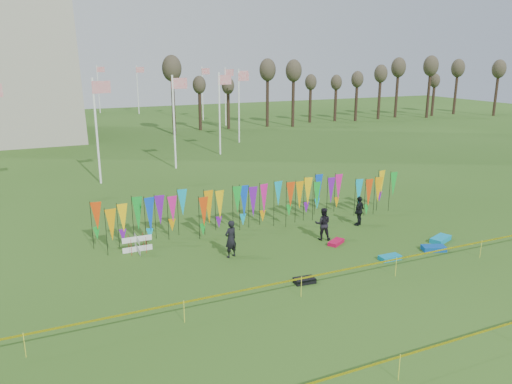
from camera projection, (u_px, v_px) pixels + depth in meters
name	position (u px, v px, depth m)	size (l,w,h in m)	color
ground	(316.00, 271.00, 22.91)	(160.00, 160.00, 0.00)	#294D15
flagpole_ring	(2.00, 105.00, 58.48)	(57.40, 56.16, 8.00)	white
banner_row	(261.00, 200.00, 28.37)	(18.64, 0.64, 2.51)	black
caution_tape_near	(336.00, 272.00, 20.89)	(26.00, 0.02, 0.90)	#DDD804
caution_tape_far	(442.00, 345.00, 15.63)	(26.00, 0.02, 0.90)	#DDD804
tree_line	(350.00, 80.00, 72.68)	(53.92, 1.92, 7.84)	#3A291D
box_kite	(137.00, 244.00, 25.01)	(0.76, 0.76, 0.84)	red
person_left	(231.00, 239.00, 24.24)	(0.69, 0.50, 1.88)	black
person_mid	(323.00, 224.00, 26.59)	(0.86, 0.53, 1.78)	black
person_right	(359.00, 211.00, 28.86)	(1.02, 0.58, 1.74)	black
kite_bag_turquoise	(390.00, 258.00, 24.14)	(1.05, 0.53, 0.21)	#0C88B5
kite_bag_blue	(434.00, 248.00, 25.27)	(1.16, 0.61, 0.24)	#0A4AA7
kite_bag_red	(336.00, 242.00, 26.15)	(1.05, 0.48, 0.19)	#C30D3D
kite_bag_black	(304.00, 280.00, 21.68)	(0.91, 0.53, 0.21)	black
kite_bag_teal	(441.00, 239.00, 26.51)	(1.31, 0.63, 0.25)	#0E93C4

